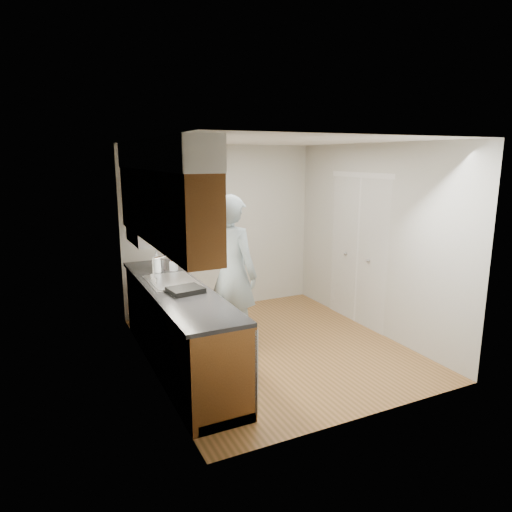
# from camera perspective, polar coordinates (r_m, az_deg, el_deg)

# --- Properties ---
(floor) EXTENTS (3.50, 3.50, 0.00)m
(floor) POSITION_cam_1_polar(r_m,az_deg,el_deg) (5.81, 2.15, -11.28)
(floor) COLOR #99673A
(floor) RESTS_ON ground
(ceiling) EXTENTS (3.50, 3.50, 0.00)m
(ceiling) POSITION_cam_1_polar(r_m,az_deg,el_deg) (5.33, 2.37, 14.18)
(ceiling) COLOR white
(ceiling) RESTS_ON wall_left
(wall_left) EXTENTS (0.02, 3.50, 2.50)m
(wall_left) POSITION_cam_1_polar(r_m,az_deg,el_deg) (4.93, -13.35, -0.64)
(wall_left) COLOR beige
(wall_left) RESTS_ON floor
(wall_right) EXTENTS (0.02, 3.50, 2.50)m
(wall_right) POSITION_cam_1_polar(r_m,az_deg,el_deg) (6.27, 14.47, 2.04)
(wall_right) COLOR beige
(wall_right) RESTS_ON floor
(wall_back) EXTENTS (3.00, 0.02, 2.50)m
(wall_back) POSITION_cam_1_polar(r_m,az_deg,el_deg) (7.00, -4.48, 3.44)
(wall_back) COLOR beige
(wall_back) RESTS_ON floor
(counter) EXTENTS (0.64, 2.80, 1.30)m
(counter) POSITION_cam_1_polar(r_m,az_deg,el_deg) (5.21, -9.67, -8.50)
(counter) COLOR brown
(counter) RESTS_ON floor
(upper_cabinets) EXTENTS (0.47, 2.80, 1.21)m
(upper_cabinets) POSITION_cam_1_polar(r_m,az_deg,el_deg) (4.90, -11.93, 7.64)
(upper_cabinets) COLOR brown
(upper_cabinets) RESTS_ON wall_left
(closet_door) EXTENTS (0.02, 1.22, 2.05)m
(closet_door) POSITION_cam_1_polar(r_m,az_deg,el_deg) (6.53, 12.60, 0.53)
(closet_door) COLOR white
(closet_door) RESTS_ON wall_right
(floor_mat) EXTENTS (0.71, 0.87, 0.01)m
(floor_mat) POSITION_cam_1_polar(r_m,az_deg,el_deg) (5.79, -2.89, -11.33)
(floor_mat) COLOR slate
(floor_mat) RESTS_ON floor
(person) EXTENTS (0.81, 0.91, 2.14)m
(person) POSITION_cam_1_polar(r_m,az_deg,el_deg) (5.44, -3.02, -0.87)
(person) COLOR #879CA5
(person) RESTS_ON floor_mat
(soap_bottle_a) EXTENTS (0.14, 0.14, 0.28)m
(soap_bottle_a) POSITION_cam_1_polar(r_m,az_deg,el_deg) (5.61, -12.32, -0.78)
(soap_bottle_a) COLOR silver
(soap_bottle_a) RESTS_ON counter
(soap_bottle_b) EXTENTS (0.12, 0.12, 0.18)m
(soap_bottle_b) POSITION_cam_1_polar(r_m,az_deg,el_deg) (5.73, -10.27, -0.93)
(soap_bottle_b) COLOR silver
(soap_bottle_b) RESTS_ON counter
(soap_bottle_c) EXTENTS (0.18, 0.18, 0.17)m
(soap_bottle_c) POSITION_cam_1_polar(r_m,az_deg,el_deg) (5.99, -12.31, -0.52)
(soap_bottle_c) COLOR silver
(soap_bottle_c) RESTS_ON counter
(soda_can) EXTENTS (0.08, 0.08, 0.13)m
(soda_can) POSITION_cam_1_polar(r_m,az_deg,el_deg) (5.78, -10.22, -1.06)
(soda_can) COLOR #B1201E
(soda_can) RESTS_ON counter
(steel_can) EXTENTS (0.07, 0.07, 0.13)m
(steel_can) POSITION_cam_1_polar(r_m,az_deg,el_deg) (5.83, -11.62, -1.05)
(steel_can) COLOR #A5A5AA
(steel_can) RESTS_ON counter
(dish_rack) EXTENTS (0.38, 0.33, 0.05)m
(dish_rack) POSITION_cam_1_polar(r_m,az_deg,el_deg) (4.81, -8.79, -4.24)
(dish_rack) COLOR black
(dish_rack) RESTS_ON counter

